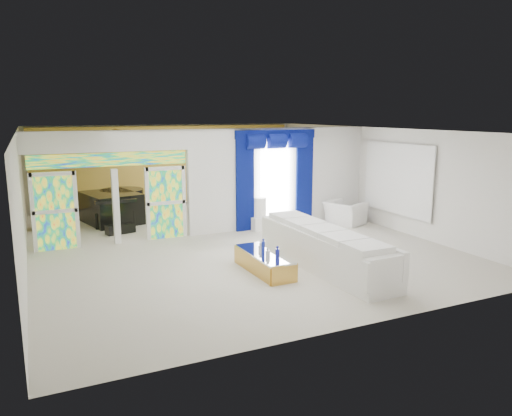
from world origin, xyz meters
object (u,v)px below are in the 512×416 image
coffee_table (264,263)px  console_table (269,222)px  armchair (345,213)px  white_sofa (324,250)px  grand_piano (111,208)px

coffee_table → console_table: (1.90, 3.60, -0.01)m
coffee_table → console_table: size_ratio=1.60×
armchair → coffee_table: bearing=105.0°
armchair → white_sofa: bearing=118.1°
white_sofa → coffee_table: size_ratio=2.33×
console_table → grand_piano: size_ratio=0.61×
white_sofa → armchair: size_ratio=3.91×
white_sofa → console_table: size_ratio=3.74×
coffee_table → white_sofa: bearing=-12.5°
armchair → grand_piano: grand_piano is taller
coffee_table → grand_piano: (-2.27, 6.48, 0.27)m
grand_piano → console_table: bearing=-48.3°
console_table → grand_piano: (-4.18, 2.88, 0.29)m
coffee_table → grand_piano: bearing=109.3°
coffee_table → armchair: 5.37m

